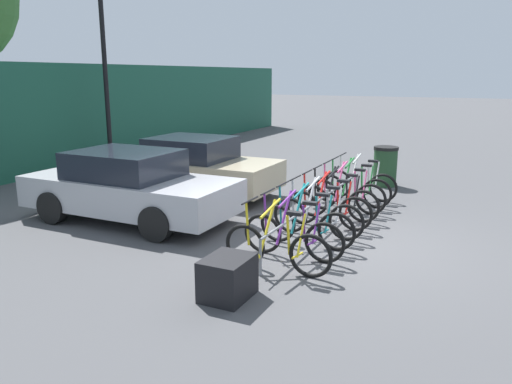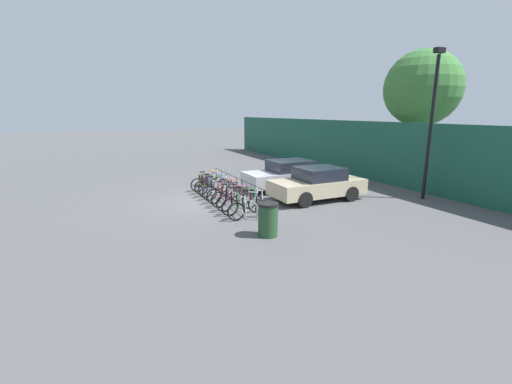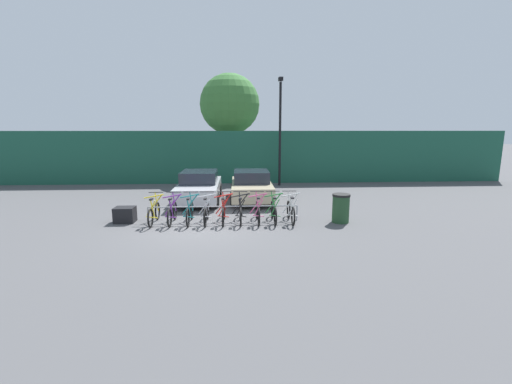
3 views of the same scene
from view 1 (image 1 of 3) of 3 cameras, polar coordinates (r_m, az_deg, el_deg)
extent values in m
plane|color=#4C4C4F|center=(8.86, 9.96, -5.70)|extent=(120.00, 120.00, 0.00)
cylinder|color=gray|center=(9.55, 7.41, -0.76)|extent=(5.37, 0.04, 0.04)
cylinder|color=gray|center=(7.25, 0.50, -7.54)|extent=(0.04, 0.04, 0.55)
cylinder|color=gray|center=(12.13, 11.42, 0.76)|extent=(0.04, 0.04, 0.55)
torus|color=black|center=(7.20, 6.26, -7.28)|extent=(0.06, 0.66, 0.66)
torus|color=black|center=(7.59, -1.26, -6.10)|extent=(0.06, 0.66, 0.66)
cylinder|color=yellow|center=(7.34, 1.29, -4.16)|extent=(0.60, 0.04, 0.76)
cylinder|color=yellow|center=(7.23, 1.68, -1.87)|extent=(0.68, 0.04, 0.16)
cylinder|color=yellow|center=(7.23, 3.72, -4.95)|extent=(0.14, 0.04, 0.63)
cylinder|color=yellow|center=(7.16, 5.20, -4.97)|extent=(0.32, 0.03, 0.58)
cylinder|color=yellow|center=(7.28, 4.76, -7.24)|extent=(0.40, 0.03, 0.08)
cylinder|color=yellow|center=(7.47, -0.99, -3.65)|extent=(0.12, 0.04, 0.69)
cylinder|color=black|center=(7.35, -0.71, -0.97)|extent=(0.52, 0.03, 0.03)
cube|color=black|center=(7.10, 4.45, -2.45)|extent=(0.10, 0.22, 0.05)
torus|color=black|center=(7.78, 7.86, -5.76)|extent=(0.06, 0.66, 0.66)
torus|color=black|center=(8.14, 0.79, -4.76)|extent=(0.06, 0.66, 0.66)
cylinder|color=#752D99|center=(7.90, 3.22, -2.90)|extent=(0.60, 0.04, 0.76)
cylinder|color=#752D99|center=(7.80, 3.60, -0.77)|extent=(0.68, 0.04, 0.16)
cylinder|color=#752D99|center=(7.80, 5.49, -3.62)|extent=(0.14, 0.04, 0.63)
cylinder|color=#752D99|center=(7.73, 6.89, -3.62)|extent=(0.32, 0.03, 0.58)
cylinder|color=#752D99|center=(7.84, 6.46, -5.74)|extent=(0.40, 0.03, 0.08)
cylinder|color=#752D99|center=(8.02, 1.07, -2.46)|extent=(0.12, 0.04, 0.69)
cylinder|color=black|center=(7.91, 1.36, 0.05)|extent=(0.52, 0.03, 0.03)
cube|color=black|center=(7.68, 6.20, -1.28)|extent=(0.10, 0.22, 0.05)
torus|color=black|center=(8.34, 9.18, -4.49)|extent=(0.06, 0.66, 0.66)
torus|color=black|center=(8.67, 2.52, -3.62)|extent=(0.06, 0.66, 0.66)
cylinder|color=#197A7F|center=(8.45, 4.83, -1.85)|extent=(0.60, 0.04, 0.76)
cylinder|color=#197A7F|center=(8.36, 5.21, 0.16)|extent=(0.68, 0.04, 0.16)
cylinder|color=#197A7F|center=(8.36, 6.97, -2.50)|extent=(0.14, 0.04, 0.63)
cylinder|color=#197A7F|center=(8.29, 8.28, -2.49)|extent=(0.32, 0.03, 0.58)
cylinder|color=#197A7F|center=(8.40, 7.87, -4.49)|extent=(0.40, 0.03, 0.08)
cylinder|color=#197A7F|center=(8.56, 2.80, -1.45)|extent=(0.12, 0.04, 0.69)
cylinder|color=black|center=(8.46, 3.09, 0.91)|extent=(0.52, 0.03, 0.03)
cube|color=black|center=(8.25, 7.64, -0.30)|extent=(0.10, 0.22, 0.05)
torus|color=black|center=(8.87, 10.28, -3.44)|extent=(0.06, 0.66, 0.66)
torus|color=black|center=(9.19, 3.96, -2.66)|extent=(0.06, 0.66, 0.66)
cylinder|color=#B7B7BC|center=(8.98, 6.17, -0.97)|extent=(0.60, 0.04, 0.76)
cylinder|color=#B7B7BC|center=(8.90, 6.54, 0.93)|extent=(0.68, 0.04, 0.16)
cylinder|color=#B7B7BC|center=(8.90, 8.20, -1.57)|extent=(0.14, 0.04, 0.63)
cylinder|color=#B7B7BC|center=(8.83, 9.43, -1.56)|extent=(0.32, 0.03, 0.58)
cylinder|color=#B7B7BC|center=(8.93, 9.04, -3.44)|extent=(0.40, 0.03, 0.08)
cylinder|color=#B7B7BC|center=(9.09, 4.24, -0.60)|extent=(0.12, 0.04, 0.69)
cylinder|color=black|center=(8.99, 4.53, 1.63)|extent=(0.52, 0.03, 0.03)
cube|color=black|center=(8.79, 8.84, 0.50)|extent=(0.10, 0.22, 0.05)
torus|color=black|center=(9.44, 11.29, -2.46)|extent=(0.06, 0.66, 0.66)
torus|color=black|center=(9.74, 5.31, -1.77)|extent=(0.06, 0.66, 0.66)
cylinder|color=red|center=(9.55, 7.42, -0.15)|extent=(0.60, 0.04, 0.76)
cylinder|color=red|center=(9.46, 7.77, 1.64)|extent=(0.68, 0.04, 0.16)
cylinder|color=red|center=(9.46, 9.33, -0.71)|extent=(0.14, 0.04, 0.63)
cylinder|color=red|center=(9.41, 10.50, -0.69)|extent=(0.32, 0.03, 0.58)
cylinder|color=red|center=(9.50, 10.12, -2.47)|extent=(0.40, 0.03, 0.08)
cylinder|color=red|center=(9.65, 5.59, 0.19)|extent=(0.12, 0.04, 0.69)
cylinder|color=black|center=(9.56, 5.87, 2.29)|extent=(0.52, 0.03, 0.03)
cube|color=black|center=(9.36, 9.95, 1.25)|extent=(0.10, 0.22, 0.05)
torus|color=black|center=(10.01, 12.17, -1.60)|extent=(0.06, 0.66, 0.66)
torus|color=black|center=(10.29, 6.50, -0.98)|extent=(0.06, 0.66, 0.66)
cylinder|color=black|center=(10.11, 8.51, 0.56)|extent=(0.60, 0.04, 0.76)
cylinder|color=black|center=(10.03, 8.86, 2.26)|extent=(0.68, 0.04, 0.16)
cylinder|color=black|center=(10.03, 10.33, 0.04)|extent=(0.14, 0.04, 0.63)
cylinder|color=black|center=(9.98, 11.43, 0.07)|extent=(0.32, 0.03, 0.58)
cylinder|color=black|center=(10.06, 11.06, -1.62)|extent=(0.40, 0.03, 0.08)
cylinder|color=black|center=(10.20, 6.77, 0.88)|extent=(0.12, 0.04, 0.69)
cylinder|color=black|center=(10.12, 7.05, 2.87)|extent=(0.52, 0.03, 0.03)
cube|color=black|center=(9.94, 10.92, 1.90)|extent=(0.10, 0.22, 0.05)
torus|color=black|center=(10.60, 12.98, -0.82)|extent=(0.06, 0.66, 0.66)
torus|color=black|center=(10.87, 7.59, -0.25)|extent=(0.06, 0.66, 0.66)
cylinder|color=#E55993|center=(10.69, 9.51, 1.22)|extent=(0.60, 0.04, 0.76)
cylinder|color=#E55993|center=(10.62, 9.85, 2.83)|extent=(0.68, 0.04, 0.16)
cylinder|color=#E55993|center=(10.62, 11.24, 0.74)|extent=(0.14, 0.04, 0.63)
cylinder|color=#E55993|center=(10.57, 12.29, 0.76)|extent=(0.32, 0.03, 0.58)
cylinder|color=#E55993|center=(10.65, 11.93, -0.84)|extent=(0.40, 0.03, 0.08)
cylinder|color=#E55993|center=(10.78, 7.86, 1.51)|extent=(0.12, 0.04, 0.69)
cylinder|color=black|center=(10.70, 8.14, 3.41)|extent=(0.52, 0.03, 0.03)
cube|color=black|center=(10.53, 11.81, 2.49)|extent=(0.10, 0.22, 0.05)
torus|color=black|center=(11.14, 13.65, -0.17)|extent=(0.06, 0.66, 0.66)
torus|color=black|center=(11.40, 8.50, 0.36)|extent=(0.06, 0.66, 0.66)
cylinder|color=#288438|center=(11.23, 10.34, 1.77)|extent=(0.60, 0.04, 0.76)
cylinder|color=#288438|center=(11.16, 10.67, 3.30)|extent=(0.68, 0.04, 0.16)
cylinder|color=#288438|center=(11.16, 11.99, 1.31)|extent=(0.14, 0.04, 0.63)
cylinder|color=#288438|center=(11.11, 12.99, 1.33)|extent=(0.32, 0.03, 0.58)
cylinder|color=#288438|center=(11.19, 12.65, -0.19)|extent=(0.40, 0.03, 0.08)
cylinder|color=#288438|center=(11.32, 8.76, 2.04)|extent=(0.12, 0.04, 0.69)
cylinder|color=black|center=(11.24, 9.03, 3.85)|extent=(0.52, 0.03, 0.03)
cube|color=black|center=(11.08, 12.54, 2.98)|extent=(0.10, 0.22, 0.05)
torus|color=black|center=(11.73, 14.31, 0.46)|extent=(0.06, 0.66, 0.66)
torus|color=black|center=(11.98, 9.39, 0.95)|extent=(0.06, 0.66, 0.66)
cylinder|color=silver|center=(11.82, 11.16, 2.30)|extent=(0.60, 0.04, 0.76)
cylinder|color=silver|center=(11.75, 11.47, 3.76)|extent=(0.68, 0.04, 0.16)
cylinder|color=silver|center=(11.75, 12.73, 1.87)|extent=(0.14, 0.04, 0.63)
cylinder|color=silver|center=(11.71, 13.68, 1.89)|extent=(0.32, 0.03, 0.58)
cylinder|color=silver|center=(11.78, 13.35, 0.44)|extent=(0.40, 0.03, 0.08)
cylinder|color=silver|center=(11.90, 9.65, 2.56)|extent=(0.12, 0.04, 0.69)
cylinder|color=black|center=(11.83, 9.91, 4.28)|extent=(0.52, 0.03, 0.03)
cube|color=black|center=(11.67, 13.25, 3.46)|extent=(0.10, 0.22, 0.05)
cube|color=#B7B7BC|center=(10.20, -14.14, -0.07)|extent=(1.80, 4.29, 0.62)
cube|color=#1E232D|center=(10.16, -14.78, 3.12)|extent=(1.58, 1.97, 0.52)
cylinder|color=black|center=(10.51, -22.27, -1.66)|extent=(0.20, 0.64, 0.64)
cylinder|color=black|center=(11.68, -16.09, 0.24)|extent=(0.20, 0.64, 0.64)
cylinder|color=black|center=(8.86, -11.38, -3.57)|extent=(0.20, 0.64, 0.64)
cylinder|color=black|center=(10.22, -5.62, -1.12)|extent=(0.20, 0.64, 0.64)
cube|color=#C1B28E|center=(12.10, -6.92, 2.30)|extent=(1.80, 3.99, 0.62)
cube|color=#1E232D|center=(12.05, -7.40, 5.00)|extent=(1.58, 1.84, 0.52)
cylinder|color=black|center=(12.14, -13.68, 0.87)|extent=(0.20, 0.64, 0.64)
cylinder|color=black|center=(13.47, -9.09, 2.29)|extent=(0.20, 0.64, 0.64)
cylinder|color=black|center=(10.84, -4.16, -0.25)|extent=(0.20, 0.64, 0.64)
cylinder|color=black|center=(12.32, -0.20, 1.43)|extent=(0.20, 0.64, 0.64)
cylinder|color=black|center=(15.95, -16.86, 13.08)|extent=(0.14, 0.14, 5.90)
cylinder|color=#234728|center=(13.47, 14.53, 2.70)|extent=(0.60, 0.60, 0.95)
cylinder|color=black|center=(13.39, 14.66, 4.86)|extent=(0.63, 0.63, 0.08)
cube|color=black|center=(6.59, -3.26, -9.75)|extent=(0.70, 0.56, 0.55)
camera|label=2|loc=(21.87, 31.96, 13.52)|focal=24.00mm
camera|label=3|loc=(13.09, 71.23, 6.42)|focal=24.00mm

